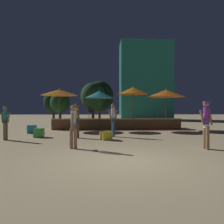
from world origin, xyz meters
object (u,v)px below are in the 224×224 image
Objects in this scene: frisbee_disc at (95,151)px; cube_seat_2 at (106,136)px; person_1 at (73,125)px; person_3 at (206,122)px; bistro_chair_0 at (75,111)px; patio_umbrella_2 at (166,93)px; patio_umbrella_1 at (133,91)px; background_tree_3 at (60,103)px; background_tree_1 at (99,96)px; person_4 at (77,119)px; background_tree_2 at (93,96)px; cube_seat_0 at (39,133)px; patio_umbrella_0 at (99,95)px; patio_umbrella_3 at (59,92)px; background_tree_0 at (54,102)px; bistro_chair_1 at (160,111)px; person_2 at (113,119)px; bistro_chair_2 at (90,111)px; cube_seat_1 at (32,129)px; person_0 at (5,122)px.

cube_seat_2 is at bearing 81.64° from frisbee_disc.
person_3 reaches higher than person_1.
person_3 reaches higher than bistro_chair_0.
patio_umbrella_2 reaches higher than person_1.
background_tree_3 reaches higher than patio_umbrella_1.
frisbee_disc is 17.77m from background_tree_1.
person_3 is 1.00× the size of person_4.
background_tree_3 reaches higher than person_3.
background_tree_2 is (-0.60, -2.85, -0.16)m from background_tree_1.
cube_seat_2 is at bearing -84.23° from background_tree_2.
cube_seat_0 is 0.29× the size of person_1.
frisbee_disc is (1.08, -3.66, -0.96)m from person_4.
patio_umbrella_0 is 0.91× the size of patio_umbrella_1.
patio_umbrella_2 is 1.70× the size of person_4.
patio_umbrella_2 is at bearing 59.09° from frisbee_disc.
patio_umbrella_2 reaches higher than cube_seat_0.
patio_umbrella_3 is 9.07m from frisbee_disc.
background_tree_3 is (-4.22, -1.49, -0.76)m from background_tree_1.
frisbee_disc is (-4.91, -8.21, -2.65)m from patio_umbrella_2.
patio_umbrella_3 reaches higher than cube_seat_2.
background_tree_0 is at bearing 111.51° from cube_seat_2.
background_tree_2 is (-5.64, 5.01, 1.46)m from bistro_chair_1.
background_tree_1 is 1.41× the size of background_tree_3.
patio_umbrella_3 is at bearing 86.43° from cube_seat_0.
patio_umbrella_3 is 4.74× the size of cube_seat_2.
patio_umbrella_3 is 9.74m from background_tree_1.
bistro_chair_1 is at bearing -175.56° from person_4.
background_tree_2 reaches higher than person_2.
bistro_chair_0 reaches higher than frisbee_disc.
patio_umbrella_1 is at bearing -2.75° from patio_umbrella_3.
patio_umbrella_3 is at bearing -179.85° from bistro_chair_2.
cube_seat_1 is at bearing 127.88° from person_1.
person_2 is at bearing 1.12° from cube_seat_0.
frisbee_disc is at bearing 65.73° from person_4.
background_tree_1 is (-0.16, 9.75, 0.46)m from patio_umbrella_0.
person_1 is 1.82× the size of bistro_chair_1.
cube_seat_1 is at bearing -83.63° from background_tree_0.
background_tree_0 is at bearing 144.59° from background_tree_2.
frisbee_disc is (2.87, -8.17, -2.69)m from patio_umbrella_3.
patio_umbrella_2 is (2.49, 0.29, -0.16)m from patio_umbrella_1.
bistro_chair_1 is (0.77, 9.43, 0.36)m from person_3.
patio_umbrella_2 is 1.84× the size of person_1.
background_tree_0 reaches higher than person_2.
person_4 reaches higher than bistro_chair_0.
person_0 is 13.08m from background_tree_3.
person_1 is at bearing -119.98° from bistro_chair_2.
person_1 reaches higher than person_0.
patio_umbrella_3 is 10.71m from person_3.
person_3 is at bearing -76.11° from background_tree_1.
background_tree_3 is (-1.24, 11.98, 2.00)m from cube_seat_0.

